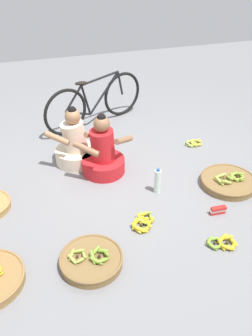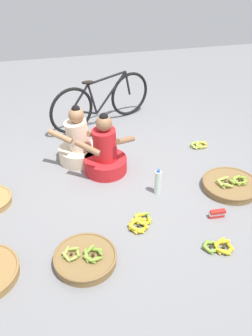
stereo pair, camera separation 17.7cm
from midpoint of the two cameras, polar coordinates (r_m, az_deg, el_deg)
The scene contains 11 objects.
ground_plane at distance 4.16m, azimuth -2.01°, elevation -2.49°, with size 10.00×10.00×0.00m, color slate.
vendor_woman_front at distance 4.24m, azimuth -4.91°, elevation 2.18°, with size 0.74×0.53×0.78m.
vendor_woman_behind at distance 4.47m, azimuth -9.28°, elevation 3.62°, with size 0.74×0.52×0.76m.
bicycle_leaning at distance 5.32m, azimuth -5.96°, elevation 10.54°, with size 1.59×0.70×0.73m.
banana_basket_back_right at distance 3.27m, azimuth -7.21°, elevation -14.47°, with size 0.57×0.57×0.16m.
banana_basket_near_bicycle at distance 4.25m, azimuth 15.02°, elevation -2.09°, with size 0.64×0.64×0.17m.
loose_bananas_back_center at distance 3.51m, azimuth 13.91°, elevation -11.62°, with size 0.31×0.24×0.09m.
loose_bananas_near_vendor at distance 4.96m, azimuth 9.86°, elevation 3.97°, with size 0.26×0.19×0.08m.
loose_bananas_front_center at distance 3.61m, azimuth 1.35°, elevation -8.68°, with size 0.29×0.31×0.10m.
water_bottle at distance 3.96m, azimuth 3.83°, elevation -2.14°, with size 0.07×0.07×0.31m.
packet_carton_stack at distance 3.82m, azimuth 13.29°, elevation -6.64°, with size 0.17×0.07×0.09m.
Camera 1 is at (-0.90, -3.20, 2.50)m, focal length 37.85 mm.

